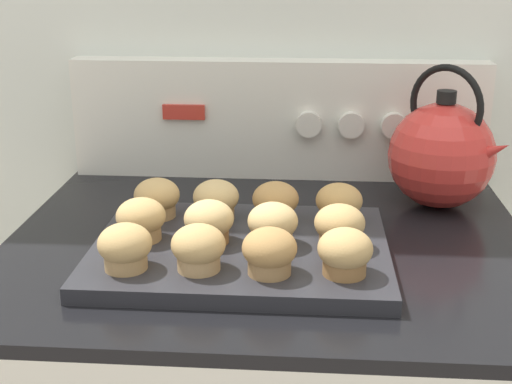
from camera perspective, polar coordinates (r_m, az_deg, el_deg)
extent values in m
cube|color=silver|center=(1.34, 1.96, 12.77)|extent=(8.00, 0.05, 2.40)
cube|color=black|center=(1.06, 0.99, -3.98)|extent=(0.77, 0.66, 0.02)
cube|color=silver|center=(1.31, 1.78, 5.86)|extent=(0.75, 0.05, 0.22)
cube|color=#B72D23|center=(1.30, -5.80, 6.38)|extent=(0.08, 0.01, 0.03)
cylinder|color=silver|center=(1.28, 4.25, 5.43)|extent=(0.05, 0.02, 0.05)
cylinder|color=silver|center=(1.28, 7.63, 5.34)|extent=(0.05, 0.02, 0.05)
cylinder|color=silver|center=(1.28, 10.98, 5.23)|extent=(0.05, 0.02, 0.05)
cylinder|color=silver|center=(1.30, 14.29, 5.11)|extent=(0.05, 0.02, 0.05)
cube|color=#28282D|center=(0.98, -1.23, -4.68)|extent=(0.40, 0.31, 0.02)
cylinder|color=tan|center=(0.91, -10.37, -5.31)|extent=(0.05, 0.05, 0.03)
ellipsoid|color=tan|center=(0.90, -10.45, -4.06)|extent=(0.07, 0.07, 0.05)
cylinder|color=tan|center=(0.90, -4.60, -5.45)|extent=(0.05, 0.05, 0.03)
ellipsoid|color=tan|center=(0.89, -4.64, -4.19)|extent=(0.07, 0.07, 0.05)
cylinder|color=#A37A4C|center=(0.88, 1.08, -5.77)|extent=(0.05, 0.05, 0.03)
ellipsoid|color=#B2844C|center=(0.88, 1.09, -4.49)|extent=(0.07, 0.07, 0.05)
cylinder|color=olive|center=(0.89, 7.09, -5.78)|extent=(0.05, 0.05, 0.03)
ellipsoid|color=tan|center=(0.88, 7.15, -4.51)|extent=(0.07, 0.07, 0.05)
cylinder|color=tan|center=(1.00, -9.14, -3.07)|extent=(0.05, 0.05, 0.03)
ellipsoid|color=tan|center=(0.99, -9.20, -1.92)|extent=(0.07, 0.07, 0.05)
cylinder|color=olive|center=(0.98, -3.76, -3.30)|extent=(0.05, 0.05, 0.03)
ellipsoid|color=tan|center=(0.97, -3.79, -2.13)|extent=(0.07, 0.07, 0.05)
cylinder|color=tan|center=(0.97, 1.34, -3.53)|extent=(0.05, 0.05, 0.03)
ellipsoid|color=tan|center=(0.96, 1.35, -2.34)|extent=(0.07, 0.07, 0.05)
cylinder|color=#A37A4C|center=(0.97, 6.66, -3.66)|extent=(0.05, 0.05, 0.03)
ellipsoid|color=tan|center=(0.96, 6.71, -2.47)|extent=(0.07, 0.07, 0.05)
cylinder|color=tan|center=(1.08, -7.89, -1.31)|extent=(0.05, 0.05, 0.03)
ellipsoid|color=tan|center=(1.07, -7.94, -0.23)|extent=(0.07, 0.07, 0.05)
cylinder|color=tan|center=(1.06, -3.20, -1.47)|extent=(0.05, 0.05, 0.03)
ellipsoid|color=tan|center=(1.05, -3.22, -0.38)|extent=(0.07, 0.07, 0.05)
cylinder|color=tan|center=(1.05, 1.56, -1.65)|extent=(0.05, 0.05, 0.03)
ellipsoid|color=#B2844C|center=(1.04, 1.58, -0.54)|extent=(0.07, 0.07, 0.05)
cylinder|color=#A37A4C|center=(1.05, 6.62, -1.78)|extent=(0.05, 0.05, 0.03)
ellipsoid|color=tan|center=(1.04, 6.67, -0.68)|extent=(0.07, 0.07, 0.05)
sphere|color=red|center=(1.19, 14.61, 2.84)|extent=(0.17, 0.17, 0.17)
cylinder|color=black|center=(1.17, 15.00, 7.36)|extent=(0.03, 0.03, 0.02)
cone|color=red|center=(1.15, 18.04, 3.04)|extent=(0.09, 0.08, 0.07)
torus|color=black|center=(1.17, 14.94, 6.68)|extent=(0.11, 0.10, 0.13)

